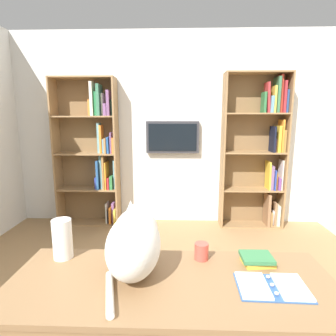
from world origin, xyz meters
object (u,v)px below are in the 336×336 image
object	(u,v)px
bookshelf_right	(94,152)
coffee_mug	(201,251)
bookshelf_left	(261,151)
open_binder	(272,286)
cat	(134,240)
desk_book_stack	(257,259)
paper_towel_roll	(62,239)
desk	(171,302)
wall_mounted_tv	(173,137)

from	to	relation	value
bookshelf_right	coffee_mug	xyz separation A→B (m)	(-1.32, 2.32, -0.28)
bookshelf_left	open_binder	xyz separation A→B (m)	(0.69, 2.58, -0.35)
cat	desk_book_stack	bearing A→B (deg)	-172.39
bookshelf_left	coffee_mug	size ratio (longest dim) A/B	21.99
coffee_mug	desk_book_stack	bearing A→B (deg)	172.01
cat	paper_towel_roll	bearing A→B (deg)	-15.78
bookshelf_left	coffee_mug	bearing A→B (deg)	66.47
desk	wall_mounted_tv	bearing A→B (deg)	-89.07
bookshelf_left	desk	world-z (taller)	bookshelf_left
wall_mounted_tv	desk	distance (m)	2.72
paper_towel_roll	coffee_mug	xyz separation A→B (m)	(-0.80, -0.01, -0.07)
open_binder	coffee_mug	world-z (taller)	coffee_mug
desk	paper_towel_roll	bearing A→B (deg)	-20.37
wall_mounted_tv	desk_book_stack	xyz separation A→B (m)	(-0.52, 2.44, -0.50)
bookshelf_right	cat	bearing A→B (deg)	111.22
wall_mounted_tv	open_binder	size ratio (longest dim) A/B	2.21
desk	desk_book_stack	bearing A→B (deg)	-156.96
wall_mounted_tv	desk	world-z (taller)	wall_mounted_tv
open_binder	bookshelf_left	bearing A→B (deg)	-105.05
desk	paper_towel_roll	size ratio (longest dim) A/B	7.12
bookshelf_right	wall_mounted_tv	size ratio (longest dim) A/B	2.77
desk	cat	distance (m)	0.36
wall_mounted_tv	desk	size ratio (longest dim) A/B	0.45
coffee_mug	desk_book_stack	world-z (taller)	coffee_mug
desk	open_binder	world-z (taller)	open_binder
wall_mounted_tv	bookshelf_left	bearing A→B (deg)	176.15
bookshelf_right	coffee_mug	size ratio (longest dim) A/B	21.46
bookshelf_left	cat	world-z (taller)	bookshelf_left
desk	coffee_mug	world-z (taller)	coffee_mug
bookshelf_left	cat	bearing A→B (deg)	60.74
desk	open_binder	size ratio (longest dim) A/B	4.91
bookshelf_left	bookshelf_right	size ratio (longest dim) A/B	1.03
desk	cat	size ratio (longest dim) A/B	2.93
desk	bookshelf_left	bearing A→B (deg)	-114.66
wall_mounted_tv	coffee_mug	bearing A→B (deg)	95.00
bookshelf_left	paper_towel_roll	size ratio (longest dim) A/B	9.12
bookshelf_left	desk_book_stack	world-z (taller)	bookshelf_left
bookshelf_right	cat	size ratio (longest dim) A/B	3.65
desk	coffee_mug	size ratio (longest dim) A/B	17.17
open_binder	coffee_mug	xyz separation A→B (m)	(0.32, -0.26, 0.04)
bookshelf_left	desk	distance (m)	2.86
desk_book_stack	open_binder	bearing A→B (deg)	92.30
coffee_mug	bookshelf_right	bearing A→B (deg)	-60.43
desk	cat	bearing A→B (deg)	-29.65
desk_book_stack	paper_towel_roll	bearing A→B (deg)	-1.78
open_binder	paper_towel_roll	size ratio (longest dim) A/B	1.45
bookshelf_left	bookshelf_right	bearing A→B (deg)	-0.01
bookshelf_right	desk_book_stack	xyz separation A→B (m)	(-1.62, 2.36, -0.31)
bookshelf_right	cat	world-z (taller)	bookshelf_right
paper_towel_roll	cat	bearing A→B (deg)	164.22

